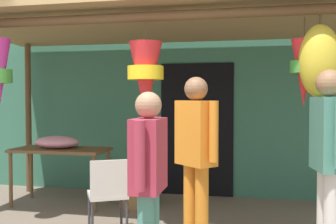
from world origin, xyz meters
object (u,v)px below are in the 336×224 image
object	(u,v)px
display_table	(60,155)
folding_chair	(108,190)
vendor_in_orange	(196,148)
wicker_basket_by_table	(139,196)
flower_heap_on_table	(58,142)
passerby_at_right	(148,173)
shopper_by_bananas	(329,151)

from	to	relation	value
display_table	folding_chair	bearing A→B (deg)	-44.53
vendor_in_orange	display_table	bearing A→B (deg)	148.98
display_table	wicker_basket_by_table	distance (m)	1.22
wicker_basket_by_table	vendor_in_orange	world-z (taller)	vendor_in_orange
folding_chair	wicker_basket_by_table	distance (m)	1.34
display_table	flower_heap_on_table	world-z (taller)	flower_heap_on_table
folding_chair	vendor_in_orange	bearing A→B (deg)	-8.86
passerby_at_right	shopper_by_bananas	bearing A→B (deg)	25.14
folding_chair	shopper_by_bananas	size ratio (longest dim) A/B	0.49
flower_heap_on_table	vendor_in_orange	world-z (taller)	vendor_in_orange
flower_heap_on_table	passerby_at_right	size ratio (longest dim) A/B	0.41
wicker_basket_by_table	passerby_at_right	bearing A→B (deg)	-71.64
display_table	wicker_basket_by_table	size ratio (longest dim) A/B	2.43
passerby_at_right	folding_chair	bearing A→B (deg)	125.66
vendor_in_orange	flower_heap_on_table	bearing A→B (deg)	149.37
flower_heap_on_table	passerby_at_right	distance (m)	2.81
wicker_basket_by_table	shopper_by_bananas	world-z (taller)	shopper_by_bananas
shopper_by_bananas	passerby_at_right	world-z (taller)	shopper_by_bananas
shopper_by_bananas	passerby_at_right	size ratio (longest dim) A/B	1.13
wicker_basket_by_table	passerby_at_right	distance (m)	2.51
vendor_in_orange	shopper_by_bananas	world-z (taller)	shopper_by_bananas
display_table	vendor_in_orange	world-z (taller)	vendor_in_orange
display_table	shopper_by_bananas	bearing A→B (deg)	-23.45
folding_chair	shopper_by_bananas	world-z (taller)	shopper_by_bananas
vendor_in_orange	passerby_at_right	distance (m)	0.88
display_table	vendor_in_orange	bearing A→B (deg)	-31.02
display_table	passerby_at_right	xyz separation A→B (m)	(1.83, -2.09, 0.21)
wicker_basket_by_table	passerby_at_right	world-z (taller)	passerby_at_right
flower_heap_on_table	vendor_in_orange	distance (m)	2.47
wicker_basket_by_table	flower_heap_on_table	bearing A→B (deg)	-171.07
flower_heap_on_table	wicker_basket_by_table	size ratio (longest dim) A/B	1.18
vendor_in_orange	shopper_by_bananas	bearing A→B (deg)	-7.98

